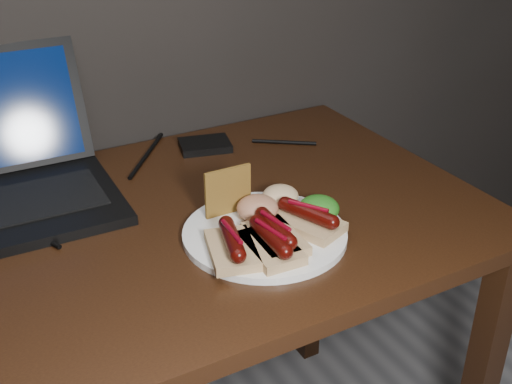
{
  "coord_description": "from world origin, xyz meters",
  "views": [
    {
      "loc": [
        -0.19,
        0.47,
        1.31
      ],
      "look_at": [
        0.26,
        1.29,
        0.82
      ],
      "focal_mm": 45.0,
      "sensor_mm": 36.0,
      "label": 1
    }
  ],
  "objects": [
    {
      "name": "hard_drive",
      "position": [
        0.32,
        1.63,
        0.76
      ],
      "size": [
        0.12,
        0.1,
        0.02
      ],
      "primitive_type": "cube",
      "rotation": [
        0.0,
        0.0,
        -0.24
      ],
      "color": "black",
      "rests_on": "desk"
    },
    {
      "name": "plate",
      "position": [
        0.26,
        1.26,
        0.76
      ],
      "size": [
        0.32,
        0.32,
        0.01
      ],
      "primitive_type": "cylinder",
      "rotation": [
        0.0,
        0.0,
        0.18
      ],
      "color": "white",
      "rests_on": "desk"
    },
    {
      "name": "bread_sausage_left",
      "position": [
        0.18,
        1.22,
        0.78
      ],
      "size": [
        0.1,
        0.13,
        0.04
      ],
      "color": "#E0B683",
      "rests_on": "plate"
    },
    {
      "name": "crispbread",
      "position": [
        0.24,
        1.34,
        0.8
      ],
      "size": [
        0.09,
        0.01,
        0.08
      ],
      "primitive_type": "cube",
      "color": "#A2762C",
      "rests_on": "plate"
    },
    {
      "name": "desk",
      "position": [
        0.0,
        1.38,
        0.66
      ],
      "size": [
        1.4,
        0.7,
        0.75
      ],
      "color": "black",
      "rests_on": "ground"
    },
    {
      "name": "laptop",
      "position": [
        -0.09,
        1.6,
        0.8
      ],
      "size": [
        0.38,
        0.37,
        0.25
      ],
      "color": "black",
      "rests_on": "desk"
    },
    {
      "name": "salad_greens",
      "position": [
        0.36,
        1.25,
        0.78
      ],
      "size": [
        0.07,
        0.07,
        0.04
      ],
      "primitive_type": "ellipsoid",
      "color": "#115410",
      "rests_on": "plate"
    },
    {
      "name": "salsa_mound",
      "position": [
        0.27,
        1.3,
        0.78
      ],
      "size": [
        0.07,
        0.07,
        0.04
      ],
      "primitive_type": "ellipsoid",
      "color": "#9F1E0F",
      "rests_on": "plate"
    },
    {
      "name": "desk_cables",
      "position": [
        -0.01,
        1.55,
        0.75
      ],
      "size": [
        1.07,
        0.36,
        0.01
      ],
      "color": "black",
      "rests_on": "desk"
    },
    {
      "name": "bread_sausage_extra",
      "position": [
        0.24,
        1.2,
        0.78
      ],
      "size": [
        0.08,
        0.12,
        0.04
      ],
      "color": "#E0B683",
      "rests_on": "plate"
    },
    {
      "name": "bread_sausage_right",
      "position": [
        0.33,
        1.23,
        0.78
      ],
      "size": [
        0.11,
        0.13,
        0.04
      ],
      "color": "#E0B683",
      "rests_on": "plate"
    },
    {
      "name": "coleslaw_mound",
      "position": [
        0.33,
        1.32,
        0.78
      ],
      "size": [
        0.06,
        0.06,
        0.04
      ],
      "primitive_type": "ellipsoid",
      "color": "beige",
      "rests_on": "plate"
    },
    {
      "name": "bread_sausage_center",
      "position": [
        0.26,
        1.22,
        0.78
      ],
      "size": [
        0.08,
        0.12,
        0.04
      ],
      "color": "#E0B683",
      "rests_on": "plate"
    }
  ]
}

